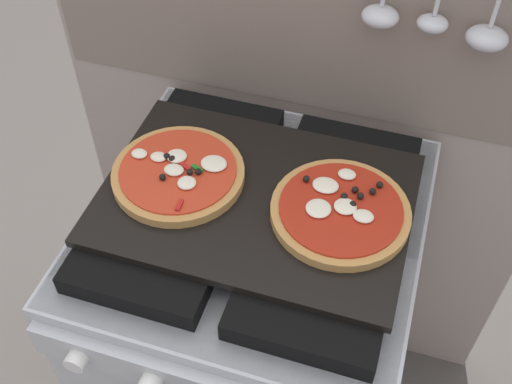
{
  "coord_description": "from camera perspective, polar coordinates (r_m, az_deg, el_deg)",
  "views": [
    {
      "loc": [
        0.22,
        -0.69,
        1.73
      ],
      "look_at": [
        0.0,
        0.0,
        0.93
      ],
      "focal_mm": 43.62,
      "sensor_mm": 36.0,
      "label": 1
    }
  ],
  "objects": [
    {
      "name": "stove",
      "position": [
        1.47,
        -0.02,
        -12.64
      ],
      "size": [
        0.6,
        0.64,
        0.9
      ],
      "color": "#B7BABF",
      "rests_on": "ground_plane"
    },
    {
      "name": "kitchen_backsplash",
      "position": [
        1.41,
        4.28,
        5.83
      ],
      "size": [
        1.1,
        0.09,
        1.55
      ],
      "color": "gray",
      "rests_on": "ground_plane"
    },
    {
      "name": "pizza_right",
      "position": [
        1.06,
        7.75,
        -1.63
      ],
      "size": [
        0.24,
        0.24,
        0.03
      ],
      "color": "#C18947",
      "rests_on": "baking_tray"
    },
    {
      "name": "pizza_left",
      "position": [
        1.12,
        -7.11,
        1.75
      ],
      "size": [
        0.24,
        0.24,
        0.03
      ],
      "color": "#C18947",
      "rests_on": "baking_tray"
    },
    {
      "name": "baking_tray",
      "position": [
        1.09,
        0.0,
        -0.63
      ],
      "size": [
        0.54,
        0.38,
        0.02
      ],
      "primitive_type": "cube",
      "color": "black",
      "rests_on": "stove"
    }
  ]
}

